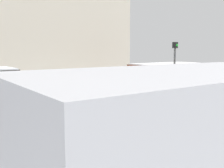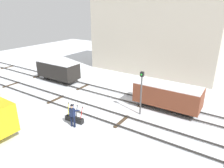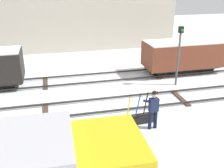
# 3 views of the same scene
# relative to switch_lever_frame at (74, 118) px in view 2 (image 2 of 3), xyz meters

# --- Properties ---
(ground_plane) EXTENTS (60.00, 60.00, 0.00)m
(ground_plane) POSITION_rel_switch_lever_frame_xyz_m (-0.56, 1.86, -0.25)
(ground_plane) COLOR silver
(track_main_line) EXTENTS (44.00, 1.94, 0.18)m
(track_main_line) POSITION_rel_switch_lever_frame_xyz_m (-0.56, 1.86, -0.14)
(track_main_line) COLOR #2D2B28
(track_main_line) RESTS_ON ground_plane
(track_siding_near) EXTENTS (44.00, 1.94, 0.18)m
(track_siding_near) POSITION_rel_switch_lever_frame_xyz_m (-0.56, 5.67, -0.14)
(track_siding_near) COLOR #2D2B28
(track_siding_near) RESTS_ON ground_plane
(switch_lever_frame) EXTENTS (1.63, 0.47, 1.45)m
(switch_lever_frame) POSITION_rel_switch_lever_frame_xyz_m (0.00, 0.00, 0.00)
(switch_lever_frame) COLOR black
(switch_lever_frame) RESTS_ON ground_plane
(rail_worker) EXTENTS (0.57, 0.68, 1.77)m
(rail_worker) POSITION_rel_switch_lever_frame_xyz_m (0.39, -0.54, 0.75)
(rail_worker) COLOR #111831
(rail_worker) RESTS_ON ground_plane
(signal_post) EXTENTS (0.24, 0.32, 3.52)m
(signal_post) POSITION_rel_switch_lever_frame_xyz_m (3.58, 3.68, 1.93)
(signal_post) COLOR #4C4C4C
(signal_post) RESTS_ON ground_plane
(apartment_building) EXTENTS (16.14, 6.58, 9.97)m
(apartment_building) POSITION_rel_switch_lever_frame_xyz_m (-0.37, 15.76, 4.74)
(apartment_building) COLOR beige
(apartment_building) RESTS_ON ground_plane
(freight_car_mid_siding) EXTENTS (5.29, 2.15, 2.15)m
(freight_car_mid_siding) POSITION_rel_switch_lever_frame_xyz_m (5.02, 5.67, 1.01)
(freight_car_mid_siding) COLOR #2D2B28
(freight_car_mid_siding) RESTS_ON ground_plane
(freight_car_near_switch) EXTENTS (4.91, 2.06, 2.24)m
(freight_car_near_switch) POSITION_rel_switch_lever_frame_xyz_m (-7.73, 5.67, 1.05)
(freight_car_near_switch) COLOR #2D2B28
(freight_car_near_switch) RESTS_ON ground_plane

